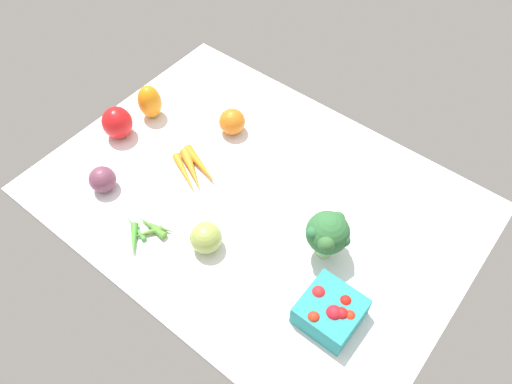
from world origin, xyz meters
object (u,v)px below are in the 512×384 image
object	(u,v)px
carrot_bunch	(194,169)
heirloom_tomato_green	(207,239)
bell_pepper_orange	(150,102)
bell_pepper_red	(117,123)
broccoli_head	(328,234)
okra_pile	(145,232)
heirloom_tomato_orange	(232,122)
red_onion_center	(103,179)
berry_basket	(331,311)

from	to	relation	value
carrot_bunch	heirloom_tomato_green	bearing A→B (deg)	140.75
heirloom_tomato_green	bell_pepper_orange	size ratio (longest dim) A/B	0.72
bell_pepper_orange	heirloom_tomato_green	bearing A→B (deg)	151.40
carrot_bunch	bell_pepper_orange	world-z (taller)	bell_pepper_orange
heirloom_tomato_green	carrot_bunch	xyz separation A→B (cm)	(17.75, -14.51, -2.34)
bell_pepper_red	bell_pepper_orange	size ratio (longest dim) A/B	0.90
broccoli_head	okra_pile	xyz separation A→B (cm)	(35.67, 21.87, -7.31)
okra_pile	bell_pepper_orange	world-z (taller)	bell_pepper_orange
heirloom_tomato_orange	bell_pepper_orange	distance (cm)	23.70
heirloom_tomato_green	okra_pile	world-z (taller)	heirloom_tomato_green
heirloom_tomato_orange	okra_pile	world-z (taller)	heirloom_tomato_orange
carrot_bunch	okra_pile	world-z (taller)	carrot_bunch
broccoli_head	red_onion_center	world-z (taller)	broccoli_head
berry_basket	broccoli_head	bearing A→B (deg)	-52.38
berry_basket	heirloom_tomato_orange	bearing A→B (deg)	-29.69
bell_pepper_red	okra_pile	size ratio (longest dim) A/B	0.70
red_onion_center	broccoli_head	bearing A→B (deg)	-161.01
heirloom_tomato_orange	bell_pepper_orange	world-z (taller)	bell_pepper_orange
heirloom_tomato_green	red_onion_center	xyz separation A→B (cm)	(31.96, 3.18, -0.34)
okra_pile	bell_pepper_orange	size ratio (longest dim) A/B	1.29
carrot_bunch	bell_pepper_orange	bearing A→B (deg)	-18.82
red_onion_center	carrot_bunch	distance (cm)	22.78
red_onion_center	okra_pile	distance (cm)	18.50
heirloom_tomato_green	bell_pepper_red	distance (cm)	44.41
carrot_bunch	heirloom_tomato_orange	bearing A→B (deg)	-83.65
red_onion_center	okra_pile	xyz separation A→B (cm)	(-18.02, 3.38, -2.46)
bell_pepper_red	broccoli_head	bearing A→B (deg)	-176.87
broccoli_head	bell_pepper_orange	world-z (taller)	broccoli_head
heirloom_tomato_orange	bell_pepper_orange	size ratio (longest dim) A/B	0.70
bell_pepper_orange	bell_pepper_red	bearing A→B (deg)	82.48
carrot_bunch	red_onion_center	bearing A→B (deg)	51.23
heirloom_tomato_orange	berry_basket	size ratio (longest dim) A/B	0.60
heirloom_tomato_green	heirloom_tomato_orange	bearing A→B (deg)	-58.37
carrot_bunch	okra_pile	bearing A→B (deg)	100.26
heirloom_tomato_orange	red_onion_center	xyz separation A→B (cm)	(12.27, 35.15, -0.25)
bell_pepper_orange	red_onion_center	bearing A→B (deg)	110.11
broccoli_head	red_onion_center	distance (cm)	56.99
heirloom_tomato_orange	okra_pile	distance (cm)	39.06
berry_basket	carrot_bunch	world-z (taller)	berry_basket
heirloom_tomato_orange	bell_pepper_orange	bearing A→B (deg)	23.45
okra_pile	broccoli_head	bearing A→B (deg)	-148.49
bell_pepper_red	carrot_bunch	world-z (taller)	bell_pepper_red
heirloom_tomato_orange	heirloom_tomato_green	size ratio (longest dim) A/B	0.97
heirloom_tomato_green	okra_pile	distance (cm)	15.66
berry_basket	bell_pepper_orange	world-z (taller)	bell_pepper_orange
okra_pile	bell_pepper_orange	xyz separation A→B (cm)	(27.45, -29.13, 4.24)
heirloom_tomato_green	okra_pile	xyz separation A→B (cm)	(13.94, 6.56, -2.80)
broccoli_head	heirloom_tomato_green	world-z (taller)	broccoli_head
broccoli_head	red_onion_center	size ratio (longest dim) A/B	1.97
carrot_bunch	bell_pepper_red	bearing A→B (deg)	6.24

